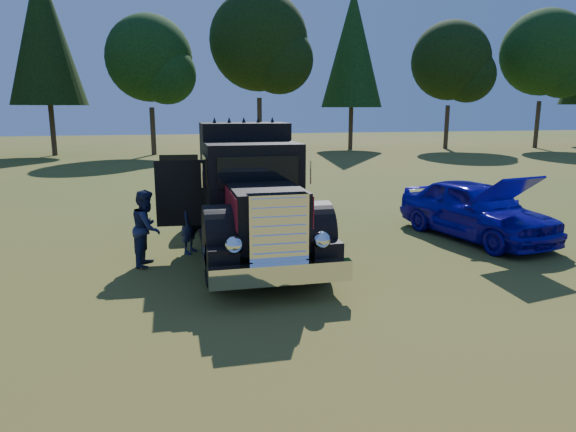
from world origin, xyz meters
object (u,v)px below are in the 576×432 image
(spectator_near, at_px, (189,219))
(spectator_far, at_px, (147,228))
(diamond_t_truck, at_px, (250,199))
(hotrod_coupe, at_px, (476,209))

(spectator_near, height_order, spectator_far, spectator_far)
(diamond_t_truck, relative_size, hotrod_coupe, 1.50)
(hotrod_coupe, xyz_separation_m, spectator_far, (-8.23, -0.46, 0.05))
(hotrod_coupe, bearing_deg, spectator_near, 177.74)
(diamond_t_truck, relative_size, spectator_far, 4.35)
(spectator_near, distance_m, spectator_far, 1.19)
(spectator_near, xyz_separation_m, spectator_far, (-0.93, -0.75, 0.02))
(spectator_far, bearing_deg, spectator_near, -38.22)
(diamond_t_truck, bearing_deg, hotrod_coupe, 0.59)
(spectator_near, relative_size, spectator_far, 0.98)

